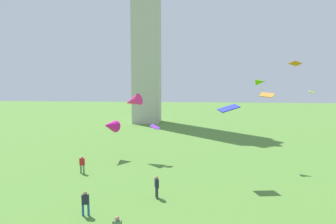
{
  "coord_description": "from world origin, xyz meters",
  "views": [
    {
      "loc": [
        1.61,
        -5.52,
        8.96
      ],
      "look_at": [
        -0.59,
        17.71,
        6.45
      ],
      "focal_mm": 29.41,
      "sensor_mm": 36.0,
      "label": 1
    }
  ],
  "objects_px": {
    "person_0": "(85,202)",
    "kite_flying_3": "(110,126)",
    "person_1": "(82,164)",
    "kite_flying_2": "(229,108)",
    "kite_flying_4": "(312,92)",
    "kite_flying_0": "(260,82)",
    "kite_flying_8": "(155,127)",
    "kite_flying_6": "(133,101)",
    "kite_flying_1": "(267,95)",
    "monument_obelisk": "(146,3)",
    "person_2": "(157,186)",
    "kite_flying_7": "(295,63)"
  },
  "relations": [
    {
      "from": "kite_flying_1",
      "to": "kite_flying_3",
      "type": "distance_m",
      "value": 19.11
    },
    {
      "from": "kite_flying_1",
      "to": "kite_flying_3",
      "type": "height_order",
      "value": "kite_flying_1"
    },
    {
      "from": "kite_flying_3",
      "to": "kite_flying_1",
      "type": "bearing_deg",
      "value": -17.33
    },
    {
      "from": "person_0",
      "to": "kite_flying_3",
      "type": "bearing_deg",
      "value": -83.86
    },
    {
      "from": "monument_obelisk",
      "to": "kite_flying_4",
      "type": "relative_size",
      "value": 53.97
    },
    {
      "from": "person_1",
      "to": "kite_flying_6",
      "type": "relative_size",
      "value": 0.69
    },
    {
      "from": "person_2",
      "to": "kite_flying_4",
      "type": "height_order",
      "value": "kite_flying_4"
    },
    {
      "from": "person_0",
      "to": "kite_flying_3",
      "type": "relative_size",
      "value": 0.65
    },
    {
      "from": "person_2",
      "to": "kite_flying_7",
      "type": "height_order",
      "value": "kite_flying_7"
    },
    {
      "from": "kite_flying_6",
      "to": "kite_flying_0",
      "type": "bearing_deg",
      "value": 107.53
    },
    {
      "from": "person_2",
      "to": "kite_flying_6",
      "type": "distance_m",
      "value": 13.36
    },
    {
      "from": "monument_obelisk",
      "to": "kite_flying_8",
      "type": "height_order",
      "value": "monument_obelisk"
    },
    {
      "from": "kite_flying_2",
      "to": "kite_flying_6",
      "type": "relative_size",
      "value": 0.76
    },
    {
      "from": "person_2",
      "to": "kite_flying_1",
      "type": "height_order",
      "value": "kite_flying_1"
    },
    {
      "from": "person_1",
      "to": "person_2",
      "type": "distance_m",
      "value": 9.55
    },
    {
      "from": "person_2",
      "to": "kite_flying_4",
      "type": "relative_size",
      "value": 1.84
    },
    {
      "from": "kite_flying_6",
      "to": "kite_flying_7",
      "type": "relative_size",
      "value": 1.73
    },
    {
      "from": "kite_flying_1",
      "to": "kite_flying_7",
      "type": "distance_m",
      "value": 15.44
    },
    {
      "from": "kite_flying_3",
      "to": "kite_flying_4",
      "type": "height_order",
      "value": "kite_flying_4"
    },
    {
      "from": "kite_flying_3",
      "to": "kite_flying_2",
      "type": "bearing_deg",
      "value": -4.25
    },
    {
      "from": "person_0",
      "to": "kite_flying_8",
      "type": "height_order",
      "value": "kite_flying_8"
    },
    {
      "from": "kite_flying_0",
      "to": "kite_flying_8",
      "type": "height_order",
      "value": "kite_flying_0"
    },
    {
      "from": "monument_obelisk",
      "to": "person_1",
      "type": "bearing_deg",
      "value": -90.66
    },
    {
      "from": "kite_flying_4",
      "to": "kite_flying_8",
      "type": "xyz_separation_m",
      "value": [
        -18.48,
        -4.56,
        -3.79
      ]
    },
    {
      "from": "person_1",
      "to": "monument_obelisk",
      "type": "bearing_deg",
      "value": 112.89
    },
    {
      "from": "person_1",
      "to": "kite_flying_0",
      "type": "xyz_separation_m",
      "value": [
        17.98,
        4.99,
        8.01
      ]
    },
    {
      "from": "person_0",
      "to": "kite_flying_4",
      "type": "distance_m",
      "value": 28.45
    },
    {
      "from": "kite_flying_0",
      "to": "kite_flying_7",
      "type": "relative_size",
      "value": 0.77
    },
    {
      "from": "kite_flying_0",
      "to": "kite_flying_2",
      "type": "distance_m",
      "value": 7.25
    },
    {
      "from": "kite_flying_0",
      "to": "monument_obelisk",
      "type": "bearing_deg",
      "value": 39.61
    },
    {
      "from": "person_2",
      "to": "kite_flying_8",
      "type": "bearing_deg",
      "value": -9.75
    },
    {
      "from": "kite_flying_8",
      "to": "kite_flying_4",
      "type": "bearing_deg",
      "value": -152.44
    },
    {
      "from": "kite_flying_2",
      "to": "person_0",
      "type": "bearing_deg",
      "value": -158.64
    },
    {
      "from": "person_0",
      "to": "person_2",
      "type": "xyz_separation_m",
      "value": [
        4.38,
        3.3,
        0.03
      ]
    },
    {
      "from": "person_1",
      "to": "kite_flying_8",
      "type": "relative_size",
      "value": 1.57
    },
    {
      "from": "monument_obelisk",
      "to": "kite_flying_6",
      "type": "height_order",
      "value": "monument_obelisk"
    },
    {
      "from": "person_1",
      "to": "kite_flying_2",
      "type": "xyz_separation_m",
      "value": [
        14.02,
        -0.61,
        5.65
      ]
    },
    {
      "from": "monument_obelisk",
      "to": "kite_flying_8",
      "type": "relative_size",
      "value": 45.55
    },
    {
      "from": "kite_flying_1",
      "to": "person_1",
      "type": "bearing_deg",
      "value": 10.86
    },
    {
      "from": "kite_flying_4",
      "to": "kite_flying_6",
      "type": "xyz_separation_m",
      "value": [
        -21.31,
        -2.99,
        -1.03
      ]
    },
    {
      "from": "monument_obelisk",
      "to": "person_2",
      "type": "distance_m",
      "value": 48.27
    },
    {
      "from": "kite_flying_4",
      "to": "person_2",
      "type": "bearing_deg",
      "value": 137.98
    },
    {
      "from": "monument_obelisk",
      "to": "kite_flying_0",
      "type": "distance_m",
      "value": 39.1
    },
    {
      "from": "kite_flying_1",
      "to": "kite_flying_2",
      "type": "height_order",
      "value": "kite_flying_1"
    },
    {
      "from": "kite_flying_0",
      "to": "kite_flying_3",
      "type": "distance_m",
      "value": 17.51
    },
    {
      "from": "person_0",
      "to": "kite_flying_1",
      "type": "bearing_deg",
      "value": -173.84
    },
    {
      "from": "person_2",
      "to": "kite_flying_3",
      "type": "bearing_deg",
      "value": 14.66
    },
    {
      "from": "kite_flying_0",
      "to": "kite_flying_6",
      "type": "xyz_separation_m",
      "value": [
        -14.23,
        1.2,
        -2.26
      ]
    },
    {
      "from": "person_1",
      "to": "kite_flying_6",
      "type": "bearing_deg",
      "value": 82.35
    },
    {
      "from": "person_2",
      "to": "kite_flying_6",
      "type": "xyz_separation_m",
      "value": [
        -4.35,
        11.24,
        5.77
      ]
    }
  ]
}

